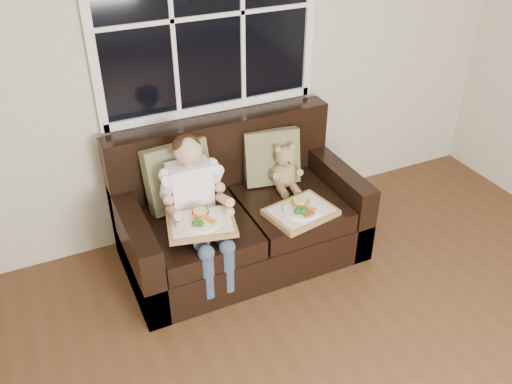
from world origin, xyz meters
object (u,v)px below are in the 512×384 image
loveseat (239,217)px  tray_left (201,223)px  tray_right (301,211)px  teddy_bear (285,170)px  child (196,197)px

loveseat → tray_left: bearing=-142.4°
loveseat → tray_right: size_ratio=3.37×
loveseat → teddy_bear: size_ratio=4.75×
loveseat → child: 0.51m
loveseat → tray_left: size_ratio=3.43×
child → tray_right: bearing=-17.4°
loveseat → teddy_bear: bearing=6.2°
child → tray_right: size_ratio=1.85×
child → tray_right: child is taller
loveseat → tray_left: 0.56m
teddy_bear → tray_left: size_ratio=0.72×
child → tray_right: 0.74m
child → teddy_bear: 0.77m
child → tray_left: size_ratio=1.88×
teddy_bear → tray_left: 0.85m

